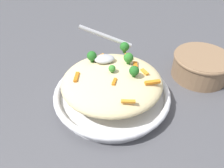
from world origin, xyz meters
name	(u,v)px	position (x,y,z in m)	size (l,w,h in m)	color
ground_plane	(112,100)	(0.00, 0.00, 0.00)	(2.40, 2.40, 0.00)	#4C4C51
serving_bowl	(112,95)	(0.00, 0.00, 0.02)	(0.32, 0.32, 0.04)	silver
pasta_mound	(112,82)	(0.00, 0.00, 0.07)	(0.27, 0.26, 0.07)	beige
carrot_piece_0	(128,101)	(0.02, -0.11, 0.10)	(0.03, 0.01, 0.01)	orange
carrot_piece_1	(99,57)	(-0.03, 0.08, 0.10)	(0.04, 0.01, 0.01)	orange
carrot_piece_2	(116,82)	(0.00, -0.04, 0.10)	(0.02, 0.01, 0.01)	orange
carrot_piece_3	(128,56)	(0.06, 0.07, 0.10)	(0.03, 0.01, 0.01)	orange
carrot_piece_4	(145,72)	(0.09, -0.01, 0.10)	(0.03, 0.01, 0.01)	orange
carrot_piece_5	(135,66)	(0.07, 0.02, 0.10)	(0.04, 0.01, 0.01)	orange
carrot_piece_6	(76,77)	(-0.09, 0.00, 0.10)	(0.04, 0.01, 0.01)	orange
carrot_piece_7	(152,82)	(0.09, -0.05, 0.10)	(0.04, 0.01, 0.01)	orange
broccoli_floret_0	(125,47)	(0.05, 0.10, 0.11)	(0.03, 0.03, 0.03)	#205B1C
broccoli_floret_1	(134,71)	(0.05, -0.02, 0.11)	(0.03, 0.03, 0.03)	#205B1C
broccoli_floret_2	(128,58)	(0.05, 0.04, 0.12)	(0.03, 0.03, 0.03)	#296820
broccoli_floret_3	(92,56)	(-0.05, 0.06, 0.11)	(0.03, 0.03, 0.03)	#205B1C
broccoli_floret_4	(112,68)	(0.00, 0.00, 0.11)	(0.02, 0.02, 0.02)	#377928
serving_spoon	(105,50)	(-0.01, 0.08, 0.12)	(0.16, 0.12, 0.07)	#B7B7BC
companion_bowl	(201,65)	(0.30, 0.07, 0.04)	(0.18, 0.18, 0.08)	#8C6B4C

